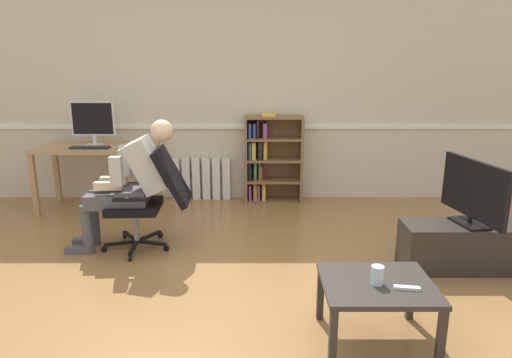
# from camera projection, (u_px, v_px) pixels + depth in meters

# --- Properties ---
(ground_plane) EXTENTS (18.00, 18.00, 0.00)m
(ground_plane) POSITION_uv_depth(u_px,v_px,m) (236.00, 299.00, 3.37)
(ground_plane) COLOR olive
(back_wall) EXTENTS (12.00, 0.13, 2.70)m
(back_wall) POSITION_uv_depth(u_px,v_px,m) (243.00, 92.00, 5.59)
(back_wall) COLOR beige
(back_wall) RESTS_ON ground_plane
(computer_desk) EXTENTS (1.34, 0.67, 0.76)m
(computer_desk) POSITION_uv_depth(u_px,v_px,m) (95.00, 155.00, 5.28)
(computer_desk) COLOR tan
(computer_desk) RESTS_ON ground_plane
(imac_monitor) EXTENTS (0.50, 0.14, 0.51)m
(imac_monitor) POSITION_uv_depth(u_px,v_px,m) (91.00, 120.00, 5.25)
(imac_monitor) COLOR silver
(imac_monitor) RESTS_ON computer_desk
(keyboard) EXTENTS (0.44, 0.12, 0.02)m
(keyboard) POSITION_uv_depth(u_px,v_px,m) (88.00, 148.00, 5.11)
(keyboard) COLOR black
(keyboard) RESTS_ON computer_desk
(computer_mouse) EXTENTS (0.06, 0.10, 0.03)m
(computer_mouse) POSITION_uv_depth(u_px,v_px,m) (120.00, 147.00, 5.13)
(computer_mouse) COLOR white
(computer_mouse) RESTS_ON computer_desk
(bookshelf) EXTENTS (0.71, 0.29, 1.10)m
(bookshelf) POSITION_uv_depth(u_px,v_px,m) (267.00, 159.00, 5.59)
(bookshelf) COLOR brown
(bookshelf) RESTS_ON ground_plane
(radiator) EXTENTS (0.73, 0.08, 0.53)m
(radiator) POSITION_uv_depth(u_px,v_px,m) (200.00, 179.00, 5.76)
(radiator) COLOR white
(radiator) RESTS_ON ground_plane
(office_chair) EXTENTS (0.83, 0.62, 0.96)m
(office_chair) POSITION_uv_depth(u_px,v_px,m) (150.00, 195.00, 4.17)
(office_chair) COLOR black
(office_chair) RESTS_ON ground_plane
(person_seated) EXTENTS (1.02, 0.40, 1.21)m
(person_seated) POSITION_uv_depth(u_px,v_px,m) (129.00, 182.00, 4.13)
(person_seated) COLOR #4C4C51
(person_seated) RESTS_ON ground_plane
(tv_stand) EXTENTS (1.08, 0.36, 0.40)m
(tv_stand) POSITION_uv_depth(u_px,v_px,m) (465.00, 246.00, 3.82)
(tv_stand) COLOR #2D2823
(tv_stand) RESTS_ON ground_plane
(tv_screen) EXTENTS (0.25, 0.79, 0.54)m
(tv_screen) POSITION_uv_depth(u_px,v_px,m) (472.00, 191.00, 3.70)
(tv_screen) COLOR black
(tv_screen) RESTS_ON tv_stand
(coffee_table) EXTENTS (0.67, 0.58, 0.41)m
(coffee_table) POSITION_uv_depth(u_px,v_px,m) (375.00, 290.00, 2.78)
(coffee_table) COLOR #332D28
(coffee_table) RESTS_ON ground_plane
(drinking_glass) EXTENTS (0.08, 0.08, 0.12)m
(drinking_glass) POSITION_uv_depth(u_px,v_px,m) (376.00, 275.00, 2.73)
(drinking_glass) COLOR silver
(drinking_glass) RESTS_ON coffee_table
(spare_remote) EXTENTS (0.15, 0.06, 0.02)m
(spare_remote) POSITION_uv_depth(u_px,v_px,m) (405.00, 288.00, 2.67)
(spare_remote) COLOR white
(spare_remote) RESTS_ON coffee_table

